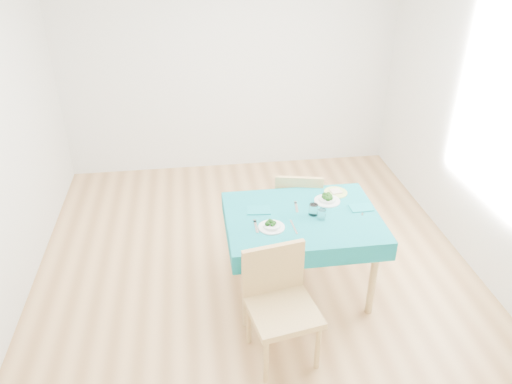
{
  "coord_description": "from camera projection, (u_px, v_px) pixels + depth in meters",
  "views": [
    {
      "loc": [
        -0.5,
        -3.59,
        2.91
      ],
      "look_at": [
        0.0,
        0.0,
        0.85
      ],
      "focal_mm": 35.0,
      "sensor_mm": 36.0,
      "label": 1
    }
  ],
  "objects": [
    {
      "name": "tumbler_center",
      "position": [
        313.0,
        210.0,
        4.01
      ],
      "size": [
        0.07,
        0.07,
        0.09
      ],
      "primitive_type": "cylinder",
      "color": "white",
      "rests_on": "table"
    },
    {
      "name": "room_shell",
      "position": [
        256.0,
        137.0,
        3.93
      ],
      "size": [
        4.02,
        4.52,
        2.73
      ],
      "color": "#9E7142",
      "rests_on": "ground"
    },
    {
      "name": "bowl_far",
      "position": [
        327.0,
        198.0,
        4.2
      ],
      "size": [
        0.22,
        0.22,
        0.07
      ],
      "primitive_type": null,
      "color": "white",
      "rests_on": "table"
    },
    {
      "name": "chair_near",
      "position": [
        284.0,
        294.0,
        3.46
      ],
      "size": [
        0.55,
        0.59,
        1.17
      ],
      "primitive_type": "cube",
      "rotation": [
        0.0,
        0.0,
        0.18
      ],
      "color": "tan",
      "rests_on": "ground"
    },
    {
      "name": "knife_far",
      "position": [
        363.0,
        209.0,
        4.1
      ],
      "size": [
        0.09,
        0.19,
        0.0
      ],
      "primitive_type": "cube",
      "rotation": [
        0.0,
        0.0,
        -0.41
      ],
      "color": "silver",
      "rests_on": "table"
    },
    {
      "name": "fork_far",
      "position": [
        296.0,
        207.0,
        4.13
      ],
      "size": [
        0.04,
        0.17,
        0.0
      ],
      "primitive_type": "cube",
      "rotation": [
        0.0,
        0.0,
        -0.12
      ],
      "color": "silver",
      "rests_on": "table"
    },
    {
      "name": "napkin_near",
      "position": [
        259.0,
        210.0,
        4.08
      ],
      "size": [
        0.2,
        0.15,
        0.01
      ],
      "primitive_type": "cube",
      "rotation": [
        0.0,
        0.0,
        -0.1
      ],
      "color": "#0E747B",
      "rests_on": "table"
    },
    {
      "name": "napkin_far",
      "position": [
        361.0,
        208.0,
        4.12
      ],
      "size": [
        0.18,
        0.13,
        0.01
      ],
      "primitive_type": "cube",
      "rotation": [
        0.0,
        0.0,
        0.02
      ],
      "color": "#0E747B",
      "rests_on": "table"
    },
    {
      "name": "fork_near",
      "position": [
        256.0,
        227.0,
        3.88
      ],
      "size": [
        0.02,
        0.17,
        0.0
      ],
      "primitive_type": "cube",
      "rotation": [
        0.0,
        0.0,
        -0.01
      ],
      "color": "silver",
      "rests_on": "table"
    },
    {
      "name": "bread_slice",
      "position": [
        336.0,
        191.0,
        4.33
      ],
      "size": [
        0.1,
        0.1,
        0.01
      ],
      "primitive_type": "cube",
      "rotation": [
        0.0,
        0.0,
        0.17
      ],
      "color": "beige",
      "rests_on": "side_plate"
    },
    {
      "name": "side_plate",
      "position": [
        336.0,
        192.0,
        4.34
      ],
      "size": [
        0.2,
        0.2,
        0.01
      ],
      "primitive_type": "cylinder",
      "color": "#C3DA6A",
      "rests_on": "table"
    },
    {
      "name": "bowl_near",
      "position": [
        272.0,
        225.0,
        3.85
      ],
      "size": [
        0.21,
        0.21,
        0.06
      ],
      "primitive_type": null,
      "color": "white",
      "rests_on": "table"
    },
    {
      "name": "table",
      "position": [
        301.0,
        254.0,
        4.21
      ],
      "size": [
        1.23,
        0.94,
        0.76
      ],
      "primitive_type": "cube",
      "color": "#0A676F",
      "rests_on": "ground"
    },
    {
      "name": "tumbler_side",
      "position": [
        322.0,
        214.0,
        3.96
      ],
      "size": [
        0.07,
        0.07,
        0.09
      ],
      "primitive_type": "cylinder",
      "color": "white",
      "rests_on": "table"
    },
    {
      "name": "chair_far",
      "position": [
        298.0,
        197.0,
        4.73
      ],
      "size": [
        0.52,
        0.55,
        1.07
      ],
      "primitive_type": "cube",
      "rotation": [
        0.0,
        0.0,
        2.92
      ],
      "color": "tan",
      "rests_on": "ground"
    },
    {
      "name": "knife_near",
      "position": [
        294.0,
        227.0,
        3.88
      ],
      "size": [
        0.03,
        0.2,
        0.0
      ],
      "primitive_type": "cube",
      "rotation": [
        0.0,
        0.0,
        0.06
      ],
      "color": "silver",
      "rests_on": "table"
    }
  ]
}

